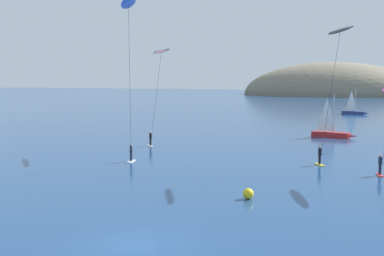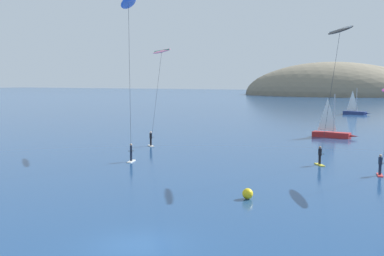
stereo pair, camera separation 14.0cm
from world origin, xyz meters
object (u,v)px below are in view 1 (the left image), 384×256
Objects in this scene: sailboat_near at (333,133)px; marker_buoy at (248,194)px; sailboat_far at (355,111)px; kitesurfer_pink at (160,61)px; kitesurfer_blue at (129,17)px; kitesurfer_black at (338,46)px.

marker_buoy is (-0.33, -35.59, -0.29)m from sailboat_near.
sailboat_far is 0.55× the size of kitesurfer_pink.
kitesurfer_blue is at bearing 156.20° from marker_buoy.
kitesurfer_pink reaches higher than sailboat_far.
kitesurfer_blue is 20.19× the size of marker_buoy.
kitesurfer_black is at bearing 21.00° from kitesurfer_blue.
sailboat_near is 34.87m from kitesurfer_blue.
kitesurfer_blue reaches higher than kitesurfer_black.
sailboat_far is 79.23m from marker_buoy.
kitesurfer_black reaches higher than marker_buoy.
kitesurfer_pink is (-2.81, 10.73, -3.17)m from kitesurfer_blue.
sailboat_near is at bearing 52.25° from kitesurfer_pink.
kitesurfer_blue is at bearing -159.00° from kitesurfer_black.
sailboat_far is 65.27m from kitesurfer_pink.
sailboat_near is at bearing -88.08° from sailboat_far.
marker_buoy is (12.01, -5.30, -12.37)m from kitesurfer_blue.
sailboat_near is at bearing 89.46° from marker_buoy.
kitesurfer_pink is at bearing 165.89° from kitesurfer_black.
kitesurfer_black is 19.18m from kitesurfer_pink.
kitesurfer_pink is (-15.15, -19.57, 8.91)m from sailboat_near.
sailboat_far is 75.69m from kitesurfer_blue.
kitesurfer_blue is 1.19× the size of kitesurfer_black.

